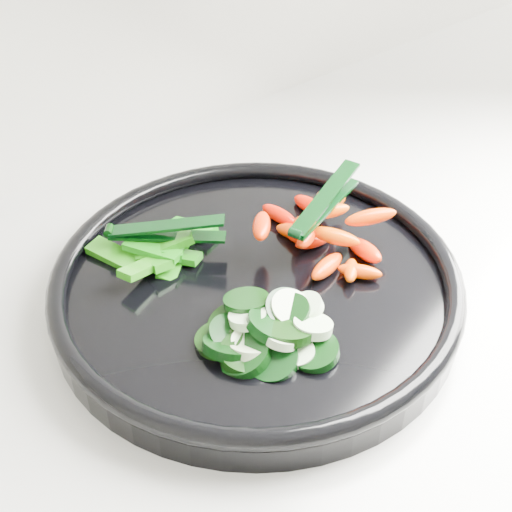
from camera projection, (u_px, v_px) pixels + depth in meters
veggie_tray at (256, 285)px, 0.65m from camera, size 0.39×0.39×0.04m
cucumber_pile at (263, 334)px, 0.59m from camera, size 0.12×0.13×0.04m
carrot_pile at (321, 230)px, 0.68m from camera, size 0.14×0.16×0.05m
pepper_pile at (159, 251)px, 0.67m from camera, size 0.12×0.09×0.04m
tong_carrot at (323, 204)px, 0.66m from camera, size 0.11×0.05×0.02m
tong_pepper at (163, 231)px, 0.67m from camera, size 0.09×0.09×0.02m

